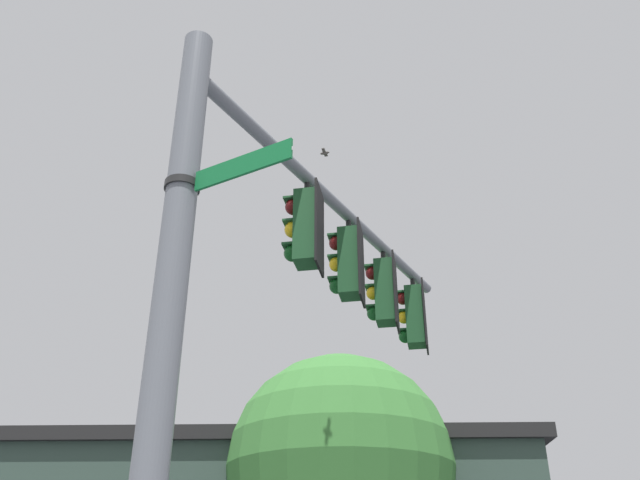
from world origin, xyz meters
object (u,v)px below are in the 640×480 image
(traffic_light_mid_inner, at_px, (348,263))
(bird_flying, at_px, (325,153))
(street_name_sign, at_px, (207,178))
(traffic_light_nearest_pole, at_px, (305,228))
(traffic_light_mid_outer, at_px, (384,292))
(traffic_light_arm_end, at_px, (414,316))

(traffic_light_mid_inner, relative_size, bird_flying, 5.13)
(street_name_sign, bearing_deg, bird_flying, -2.34)
(traffic_light_nearest_pole, bearing_deg, traffic_light_mid_outer, -19.82)
(traffic_light_nearest_pole, xyz_separation_m, traffic_light_mid_inner, (1.12, -0.41, 0.00))
(traffic_light_mid_outer, xyz_separation_m, street_name_sign, (-4.60, 1.30, -0.68))
(traffic_light_mid_outer, relative_size, street_name_sign, 0.93)
(traffic_light_arm_end, bearing_deg, traffic_light_nearest_pole, 160.18)
(street_name_sign, bearing_deg, traffic_light_mid_outer, -15.75)
(traffic_light_nearest_pole, bearing_deg, street_name_sign, 168.30)
(street_name_sign, bearing_deg, traffic_light_arm_end, -16.56)
(traffic_light_nearest_pole, relative_size, traffic_light_arm_end, 1.00)
(traffic_light_nearest_pole, bearing_deg, traffic_light_arm_end, -19.82)
(traffic_light_nearest_pole, bearing_deg, traffic_light_mid_inner, -19.82)
(traffic_light_nearest_pole, distance_m, street_name_sign, 2.50)
(traffic_light_nearest_pole, bearing_deg, bird_flying, 5.02)
(traffic_light_mid_inner, bearing_deg, street_name_sign, 165.61)
(traffic_light_nearest_pole, relative_size, traffic_light_mid_outer, 1.00)
(traffic_light_mid_inner, distance_m, traffic_light_arm_end, 2.39)
(traffic_light_nearest_pole, xyz_separation_m, traffic_light_mid_outer, (2.25, -0.81, 0.00))
(street_name_sign, bearing_deg, traffic_light_nearest_pole, -11.70)
(bird_flying, bearing_deg, traffic_light_nearest_pole, -174.98)
(traffic_light_nearest_pole, height_order, traffic_light_mid_inner, same)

